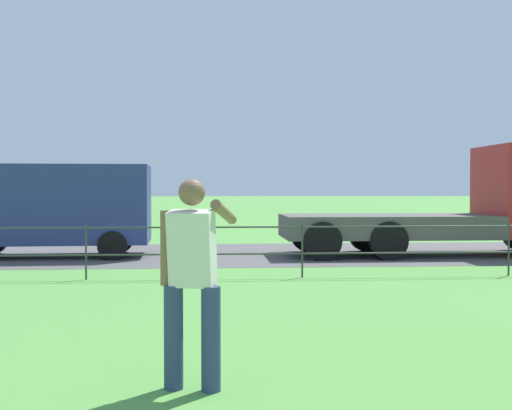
# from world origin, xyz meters

# --- Properties ---
(street_strip) EXTENTS (80.00, 6.01, 0.01)m
(street_strip) POSITION_xyz_m (0.00, 17.88, 0.00)
(street_strip) COLOR #565454
(street_strip) RESTS_ON ground
(park_fence) EXTENTS (31.92, 0.04, 1.00)m
(park_fence) POSITION_xyz_m (0.00, 13.32, 0.67)
(park_fence) COLOR #333833
(park_fence) RESTS_ON ground
(person_thrower) EXTENTS (0.66, 0.74, 1.74)m
(person_thrower) POSITION_xyz_m (-1.87, 6.63, 0.94)
(person_thrower) COLOR navy
(person_thrower) RESTS_ON ground
(panel_van_left) EXTENTS (5.07, 2.25, 2.24)m
(panel_van_left) POSITION_xyz_m (-5.70, 17.46, 1.27)
(panel_van_left) COLOR navy
(panel_van_left) RESTS_ON ground
(flatbed_truck_far_right) EXTENTS (7.31, 2.44, 2.75)m
(flatbed_truck_far_right) POSITION_xyz_m (4.86, 17.23, 1.22)
(flatbed_truck_far_right) COLOR #B22323
(flatbed_truck_far_right) RESTS_ON ground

